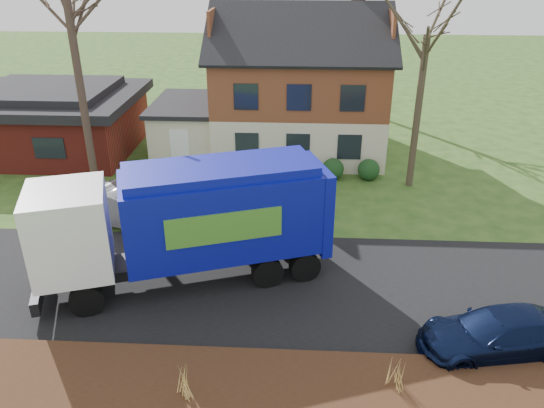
{
  "coord_description": "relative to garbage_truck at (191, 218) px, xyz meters",
  "views": [
    {
      "loc": [
        2.1,
        -15.29,
        10.59
      ],
      "look_at": [
        1.11,
        2.5,
        1.95
      ],
      "focal_mm": 35.0,
      "sensor_mm": 36.0,
      "label": 1
    }
  ],
  "objects": [
    {
      "name": "ranch_house",
      "position": [
        -10.53,
        12.7,
        -0.62
      ],
      "size": [
        9.8,
        8.2,
        3.7
      ],
      "color": "maroon",
      "rests_on": "ground"
    },
    {
      "name": "silver_sedan",
      "position": [
        -3.49,
        3.89,
        -1.62
      ],
      "size": [
        5.24,
        3.3,
        1.63
      ],
      "primitive_type": "imported",
      "rotation": [
        0.0,
        0.0,
        1.23
      ],
      "color": "#9B9DA3",
      "rests_on": "ground"
    },
    {
      "name": "mulch_verge",
      "position": [
        1.47,
        -5.6,
        -2.28
      ],
      "size": [
        80.0,
        3.5,
        0.3
      ],
      "primitive_type": "cube",
      "color": "black",
      "rests_on": "ground"
    },
    {
      "name": "grass_clump_east",
      "position": [
        6.2,
        -5.1,
        -1.71
      ],
      "size": [
        0.34,
        0.28,
        0.85
      ],
      "color": "tan",
      "rests_on": "mulch_verge"
    },
    {
      "name": "ground",
      "position": [
        1.47,
        -0.3,
        -2.43
      ],
      "size": [
        120.0,
        120.0,
        0.0
      ],
      "primitive_type": "plane",
      "color": "#254617",
      "rests_on": "ground"
    },
    {
      "name": "tree_front_east",
      "position": [
        9.01,
        8.76,
        5.91
      ],
      "size": [
        3.69,
        3.69,
        10.26
      ],
      "color": "#423727",
      "rests_on": "ground"
    },
    {
      "name": "navy_wagon",
      "position": [
        9.37,
        -3.27,
        -1.76
      ],
      "size": [
        4.85,
        2.65,
        1.33
      ],
      "primitive_type": "imported",
      "rotation": [
        0.0,
        0.0,
        -1.39
      ],
      "color": "black",
      "rests_on": "ground"
    },
    {
      "name": "garbage_truck",
      "position": [
        0.0,
        0.0,
        0.0
      ],
      "size": [
        10.16,
        5.66,
        4.22
      ],
      "rotation": [
        0.0,
        0.0,
        0.33
      ],
      "color": "black",
      "rests_on": "ground"
    },
    {
      "name": "road",
      "position": [
        1.47,
        -0.3,
        -2.42
      ],
      "size": [
        80.0,
        7.0,
        0.02
      ],
      "primitive_type": "cube",
      "color": "black",
      "rests_on": "ground"
    },
    {
      "name": "main_house",
      "position": [
        2.96,
        13.61,
        1.6
      ],
      "size": [
        12.95,
        8.95,
        9.26
      ],
      "color": "beige",
      "rests_on": "ground"
    },
    {
      "name": "grass_clump_mid",
      "position": [
        0.85,
        -5.73,
        -1.64
      ],
      "size": [
        0.35,
        0.29,
        0.99
      ],
      "color": "tan",
      "rests_on": "mulch_verge"
    }
  ]
}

